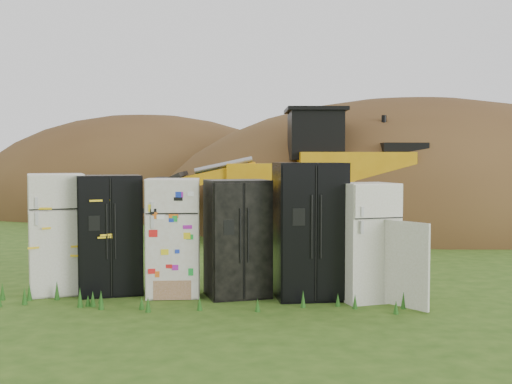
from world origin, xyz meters
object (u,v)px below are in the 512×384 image
(fridge_dark_mid, at_px, (237,238))
(wheel_loader, at_px, (282,174))
(fridge_black_right, at_px, (309,230))
(fridge_open_door, at_px, (366,242))
(fridge_sticker, at_px, (173,237))
(fridge_black_side, at_px, (109,234))
(fridge_leftmost, at_px, (56,233))

(fridge_dark_mid, xyz_separation_m, wheel_loader, (0.25, 6.76, 0.78))
(fridge_black_right, distance_m, wheel_loader, 6.81)
(fridge_dark_mid, bearing_deg, fridge_open_door, -23.51)
(fridge_sticker, xyz_separation_m, fridge_open_door, (2.83, -0.04, -0.03))
(fridge_dark_mid, bearing_deg, fridge_black_right, -20.41)
(fridge_sticker, xyz_separation_m, wheel_loader, (1.21, 6.78, 0.78))
(fridge_sticker, distance_m, fridge_black_right, 2.02)
(fridge_black_side, bearing_deg, fridge_leftmost, 160.39)
(fridge_black_side, bearing_deg, fridge_sticker, -24.01)
(fridge_leftmost, distance_m, fridge_open_door, 4.62)
(fridge_black_side, xyz_separation_m, fridge_black_right, (3.01, 0.02, 0.09))
(fridge_dark_mid, distance_m, fridge_open_door, 1.87)
(fridge_black_right, bearing_deg, fridge_leftmost, 167.82)
(fridge_leftmost, xyz_separation_m, fridge_dark_mid, (2.75, 0.04, -0.04))
(fridge_leftmost, height_order, fridge_black_side, fridge_leftmost)
(fridge_black_right, relative_size, fridge_open_door, 1.17)
(fridge_leftmost, distance_m, wheel_loader, 7.47)
(fridge_sticker, bearing_deg, fridge_leftmost, 170.37)
(fridge_black_side, height_order, fridge_black_right, fridge_black_right)
(fridge_sticker, distance_m, wheel_loader, 6.93)
(fridge_black_side, distance_m, fridge_open_door, 3.82)
(wheel_loader, bearing_deg, fridge_open_door, -83.89)
(fridge_leftmost, relative_size, wheel_loader, 0.27)
(fridge_sticker, xyz_separation_m, fridge_black_right, (2.02, 0.04, 0.12))
(fridge_leftmost, height_order, wheel_loader, wheel_loader)
(fridge_sticker, height_order, fridge_dark_mid, fridge_sticker)
(fridge_leftmost, xyz_separation_m, fridge_sticker, (1.80, 0.02, -0.03))
(fridge_dark_mid, bearing_deg, fridge_black_side, 158.15)
(fridge_leftmost, distance_m, fridge_dark_mid, 2.75)
(fridge_leftmost, bearing_deg, fridge_sticker, -24.28)
(fridge_leftmost, bearing_deg, fridge_black_side, -21.86)
(fridge_black_side, xyz_separation_m, fridge_sticker, (0.99, -0.02, -0.02))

